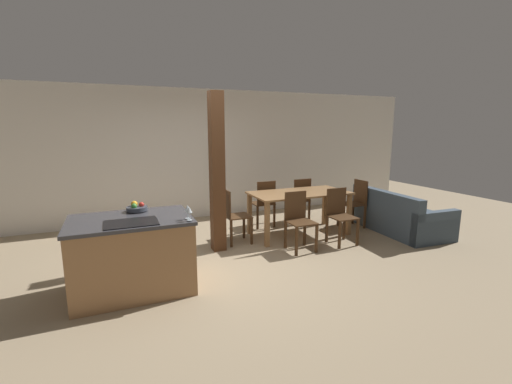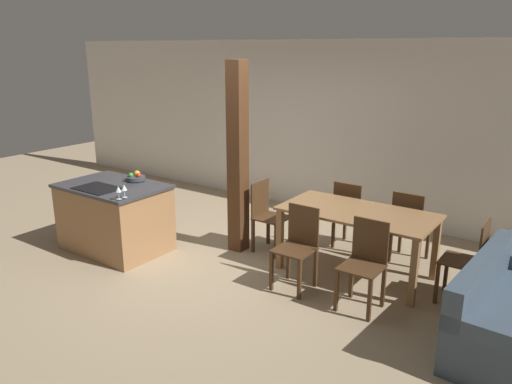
{
  "view_description": "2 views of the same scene",
  "coord_description": "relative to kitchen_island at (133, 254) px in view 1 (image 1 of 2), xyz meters",
  "views": [
    {
      "loc": [
        -1.39,
        -4.49,
        1.91
      ],
      "look_at": [
        0.6,
        0.2,
        0.95
      ],
      "focal_mm": 24.0,
      "sensor_mm": 36.0,
      "label": 1
    },
    {
      "loc": [
        3.83,
        -4.38,
        2.59
      ],
      "look_at": [
        0.6,
        0.2,
        0.95
      ],
      "focal_mm": 35.0,
      "sensor_mm": 36.0,
      "label": 2
    }
  ],
  "objects": [
    {
      "name": "kitchen_island",
      "position": [
        0.0,
        0.0,
        0.0
      ],
      "size": [
        1.36,
        0.93,
        0.89
      ],
      "color": "#9E7047",
      "rests_on": "ground_plane"
    },
    {
      "name": "timber_post",
      "position": [
        1.33,
        0.93,
        0.78
      ],
      "size": [
        0.2,
        0.2,
        2.44
      ],
      "color": "#4C2D19",
      "rests_on": "ground_plane"
    },
    {
      "name": "dining_chair_near_left",
      "position": [
        2.5,
        0.45,
        0.04
      ],
      "size": [
        0.4,
        0.4,
        0.92
      ],
      "color": "#472D19",
      "rests_on": "ground_plane"
    },
    {
      "name": "dining_table",
      "position": [
        2.9,
        1.13,
        0.23
      ],
      "size": [
        1.75,
        0.89,
        0.78
      ],
      "color": "olive",
      "rests_on": "ground_plane"
    },
    {
      "name": "couch",
      "position": [
        4.71,
        0.56,
        -0.18
      ],
      "size": [
        1.02,
        1.77,
        0.78
      ],
      "rotation": [
        0.0,
        0.0,
        1.51
      ],
      "color": "#3D4C5B",
      "rests_on": "ground_plane"
    },
    {
      "name": "dining_chair_far_right",
      "position": [
        3.29,
        1.8,
        0.04
      ],
      "size": [
        0.4,
        0.4,
        0.92
      ],
      "rotation": [
        0.0,
        0.0,
        3.14
      ],
      "color": "#472D19",
      "rests_on": "ground_plane"
    },
    {
      "name": "wall_back",
      "position": [
        1.24,
        3.07,
        0.91
      ],
      "size": [
        11.2,
        0.08,
        2.7
      ],
      "color": "silver",
      "rests_on": "ground_plane"
    },
    {
      "name": "wine_glass_near",
      "position": [
        0.61,
        -0.39,
        0.57
      ],
      "size": [
        0.07,
        0.07,
        0.16
      ],
      "color": "silver",
      "rests_on": "kitchen_island"
    },
    {
      "name": "ground_plane",
      "position": [
        1.24,
        0.41,
        -0.44
      ],
      "size": [
        16.0,
        16.0,
        0.0
      ],
      "primitive_type": "plane",
      "color": "#9E896B"
    },
    {
      "name": "wine_glass_middle",
      "position": [
        0.61,
        -0.31,
        0.57
      ],
      "size": [
        0.07,
        0.07,
        0.16
      ],
      "color": "silver",
      "rests_on": "kitchen_island"
    },
    {
      "name": "dining_chair_near_right",
      "position": [
        3.29,
        0.45,
        0.04
      ],
      "size": [
        0.4,
        0.4,
        0.92
      ],
      "color": "#472D19",
      "rests_on": "ground_plane"
    },
    {
      "name": "fruit_bowl",
      "position": [
        0.1,
        0.31,
        0.49
      ],
      "size": [
        0.26,
        0.26,
        0.12
      ],
      "color": "#383D47",
      "rests_on": "kitchen_island"
    },
    {
      "name": "dining_chair_head_end",
      "position": [
        1.65,
        1.13,
        0.04
      ],
      "size": [
        0.4,
        0.4,
        0.92
      ],
      "rotation": [
        0.0,
        0.0,
        1.57
      ],
      "color": "#472D19",
      "rests_on": "ground_plane"
    },
    {
      "name": "dining_chair_far_left",
      "position": [
        2.5,
        1.8,
        0.04
      ],
      "size": [
        0.4,
        0.4,
        0.92
      ],
      "rotation": [
        0.0,
        0.0,
        3.14
      ],
      "color": "#472D19",
      "rests_on": "ground_plane"
    },
    {
      "name": "dining_chair_foot_end",
      "position": [
        4.14,
        1.13,
        0.04
      ],
      "size": [
        0.4,
        0.4,
        0.92
      ],
      "rotation": [
        0.0,
        0.0,
        -1.57
      ],
      "color": "#472D19",
      "rests_on": "ground_plane"
    }
  ]
}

